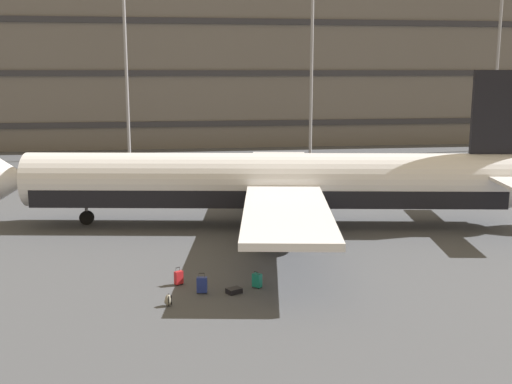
{
  "coord_description": "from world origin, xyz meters",
  "views": [
    {
      "loc": [
        -7.84,
        -39.63,
        9.84
      ],
      "look_at": [
        -2.92,
        -4.79,
        3.0
      ],
      "focal_mm": 44.14,
      "sensor_mm": 36.0,
      "label": 1
    }
  ],
  "objects_px": {
    "suitcase_scuffed": "(234,291)",
    "suitcase_red": "(202,285)",
    "suitcase_black": "(179,278)",
    "backpack_large": "(168,300)",
    "airliner": "(274,183)",
    "suitcase_orange": "(257,280)"
  },
  "relations": [
    {
      "from": "suitcase_orange",
      "to": "suitcase_red",
      "type": "height_order",
      "value": "suitcase_red"
    },
    {
      "from": "airliner",
      "to": "suitcase_black",
      "type": "bearing_deg",
      "value": -120.42
    },
    {
      "from": "suitcase_orange",
      "to": "suitcase_black",
      "type": "height_order",
      "value": "suitcase_black"
    },
    {
      "from": "suitcase_black",
      "to": "backpack_large",
      "type": "xyz_separation_m",
      "value": [
        -0.51,
        -2.62,
        -0.11
      ]
    },
    {
      "from": "suitcase_scuffed",
      "to": "backpack_large",
      "type": "xyz_separation_m",
      "value": [
        -2.94,
        -1.15,
        0.13
      ]
    },
    {
      "from": "suitcase_black",
      "to": "backpack_large",
      "type": "bearing_deg",
      "value": -101.01
    },
    {
      "from": "airliner",
      "to": "suitcase_scuffed",
      "type": "xyz_separation_m",
      "value": [
        -3.85,
        -12.16,
        -2.67
      ]
    },
    {
      "from": "suitcase_orange",
      "to": "suitcase_red",
      "type": "xyz_separation_m",
      "value": [
        -2.54,
        -0.37,
        0.04
      ]
    },
    {
      "from": "suitcase_scuffed",
      "to": "backpack_large",
      "type": "relative_size",
      "value": 1.38
    },
    {
      "from": "suitcase_orange",
      "to": "backpack_large",
      "type": "bearing_deg",
      "value": -157.14
    },
    {
      "from": "airliner",
      "to": "suitcase_black",
      "type": "xyz_separation_m",
      "value": [
        -6.28,
        -10.7,
        -2.44
      ]
    },
    {
      "from": "suitcase_red",
      "to": "suitcase_black",
      "type": "xyz_separation_m",
      "value": [
        -1.01,
        1.28,
        -0.05
      ]
    },
    {
      "from": "suitcase_orange",
      "to": "suitcase_red",
      "type": "bearing_deg",
      "value": -171.67
    },
    {
      "from": "airliner",
      "to": "suitcase_orange",
      "type": "bearing_deg",
      "value": -103.23
    },
    {
      "from": "backpack_large",
      "to": "airliner",
      "type": "bearing_deg",
      "value": 62.98
    },
    {
      "from": "suitcase_red",
      "to": "suitcase_black",
      "type": "bearing_deg",
      "value": 128.33
    },
    {
      "from": "suitcase_black",
      "to": "airliner",
      "type": "bearing_deg",
      "value": 59.58
    },
    {
      "from": "suitcase_scuffed",
      "to": "suitcase_red",
      "type": "bearing_deg",
      "value": 172.4
    },
    {
      "from": "suitcase_scuffed",
      "to": "suitcase_black",
      "type": "bearing_deg",
      "value": 148.87
    },
    {
      "from": "suitcase_scuffed",
      "to": "suitcase_orange",
      "type": "distance_m",
      "value": 1.28
    },
    {
      "from": "suitcase_scuffed",
      "to": "suitcase_orange",
      "type": "height_order",
      "value": "suitcase_orange"
    },
    {
      "from": "suitcase_black",
      "to": "backpack_large",
      "type": "height_order",
      "value": "suitcase_black"
    }
  ]
}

